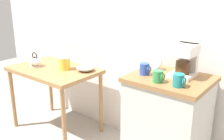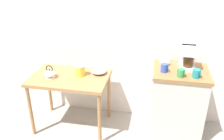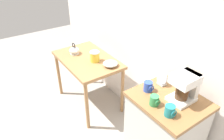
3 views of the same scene
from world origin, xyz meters
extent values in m
cube|color=silver|center=(0.10, 0.44, 1.40)|extent=(4.40, 0.10, 2.80)
cube|color=#9E7044|center=(-0.67, -0.04, 0.72)|extent=(0.96, 0.62, 0.04)
cylinder|color=#9E7044|center=(-1.11, -0.31, 0.35)|extent=(0.04, 0.04, 0.70)
cylinder|color=#9E7044|center=(-0.23, -0.31, 0.35)|extent=(0.04, 0.04, 0.70)
cylinder|color=#9E7044|center=(-1.11, 0.23, 0.35)|extent=(0.04, 0.04, 0.70)
cylinder|color=#9E7044|center=(-0.23, 0.23, 0.35)|extent=(0.04, 0.04, 0.70)
cube|color=#BCB7AD|center=(0.66, 0.06, 0.43)|extent=(0.60, 0.51, 0.86)
cube|color=olive|center=(0.66, 0.06, 0.88)|extent=(0.63, 0.54, 0.04)
cylinder|color=#9E998C|center=(-0.33, 0.11, 0.74)|extent=(0.08, 0.08, 0.01)
ellipsoid|color=#9E998C|center=(-0.33, 0.11, 0.77)|extent=(0.19, 0.19, 0.05)
cylinder|color=white|center=(-0.89, -0.11, 0.75)|extent=(0.12, 0.12, 0.01)
ellipsoid|color=white|center=(-0.89, -0.11, 0.79)|extent=(0.14, 0.14, 0.08)
cone|color=white|center=(-0.83, -0.11, 0.80)|extent=(0.07, 0.03, 0.05)
sphere|color=black|center=(-0.89, -0.11, 0.84)|extent=(0.02, 0.02, 0.02)
torus|color=black|center=(-0.89, -0.11, 0.86)|extent=(0.09, 0.01, 0.09)
cylinder|color=gold|center=(-0.55, 0.01, 0.80)|extent=(0.12, 0.12, 0.12)
cylinder|color=white|center=(-0.55, 0.01, 0.87)|extent=(0.12, 0.12, 0.01)
cube|color=white|center=(0.72, 0.13, 0.91)|extent=(0.18, 0.22, 0.03)
cube|color=white|center=(0.72, 0.22, 1.03)|extent=(0.16, 0.05, 0.26)
cube|color=white|center=(0.72, 0.13, 1.12)|extent=(0.18, 0.22, 0.08)
cylinder|color=#4C2D19|center=(0.72, 0.12, 0.98)|extent=(0.11, 0.11, 0.10)
cylinder|color=teal|center=(0.79, -0.10, 0.95)|extent=(0.08, 0.08, 0.10)
torus|color=teal|center=(0.84, -0.10, 0.95)|extent=(0.01, 0.06, 0.06)
cylinder|color=#2D4CAD|center=(0.46, -0.02, 0.95)|extent=(0.08, 0.08, 0.10)
torus|color=#2D4CAD|center=(0.50, -0.02, 0.95)|extent=(0.01, 0.06, 0.06)
cylinder|color=#338C4C|center=(0.63, -0.11, 0.94)|extent=(0.08, 0.08, 0.09)
torus|color=#338C4C|center=(0.67, -0.11, 0.94)|extent=(0.01, 0.06, 0.06)
cube|color=#B2B5BA|center=(0.46, 0.16, 0.91)|extent=(0.08, 0.06, 0.02)
cylinder|color=#B2B5BA|center=(0.46, 0.16, 0.97)|extent=(0.11, 0.05, 0.11)
cylinder|color=black|center=(0.46, 0.16, 0.97)|extent=(0.10, 0.04, 0.09)
camera|label=1|loc=(1.50, -1.75, 1.57)|focal=41.49mm
camera|label=2|loc=(0.34, -2.49, 2.05)|focal=37.78mm
camera|label=3|loc=(1.56, -1.18, 2.08)|focal=33.93mm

